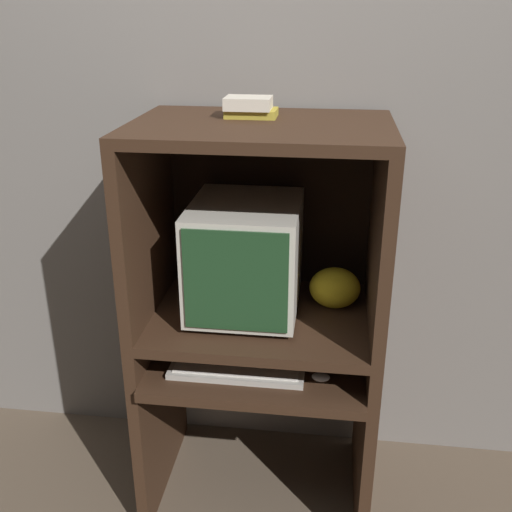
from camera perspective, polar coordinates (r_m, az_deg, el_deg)
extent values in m
cube|color=gray|center=(2.27, 1.60, 10.60)|extent=(6.00, 0.06, 2.60)
cube|color=#382316|center=(2.44, -9.03, -14.42)|extent=(0.04, 0.59, 0.63)
cube|color=#382316|center=(2.37, 10.21, -15.87)|extent=(0.04, 0.59, 0.63)
cube|color=#382316|center=(2.09, -0.06, -11.34)|extent=(0.74, 0.35, 0.04)
cube|color=#382316|center=(2.23, -9.64, -6.41)|extent=(0.04, 0.59, 0.15)
cube|color=#382316|center=(2.15, 10.93, -7.71)|extent=(0.04, 0.59, 0.15)
cube|color=#382316|center=(2.13, 0.44, -5.80)|extent=(0.74, 0.59, 0.04)
cube|color=#382316|center=(2.06, -10.38, 3.54)|extent=(0.04, 0.59, 0.66)
cube|color=#382316|center=(1.98, 11.80, 2.55)|extent=(0.04, 0.59, 0.66)
cube|color=#382316|center=(1.90, 0.51, 12.06)|extent=(0.74, 0.59, 0.04)
cube|color=black|center=(2.25, 1.36, 5.52)|extent=(0.74, 0.01, 0.66)
cylinder|color=beige|center=(2.14, -0.95, -4.78)|extent=(0.21, 0.21, 0.02)
cube|color=beige|center=(2.06, -0.99, 0.09)|extent=(0.37, 0.43, 0.37)
cube|color=#1E4223|center=(1.86, -1.96, -2.47)|extent=(0.33, 0.01, 0.34)
cube|color=beige|center=(2.07, -1.80, -10.70)|extent=(0.46, 0.16, 0.02)
cube|color=silver|center=(2.06, -1.80, -10.40)|extent=(0.42, 0.13, 0.01)
ellipsoid|color=#B7B7B7|center=(2.03, 6.19, -11.38)|extent=(0.06, 0.04, 0.03)
ellipsoid|color=gold|center=(2.14, 7.52, -3.02)|extent=(0.18, 0.14, 0.15)
cube|color=gold|center=(1.99, -0.43, 13.48)|extent=(0.17, 0.11, 0.03)
cube|color=beige|center=(1.97, -0.74, 14.36)|extent=(0.15, 0.11, 0.04)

